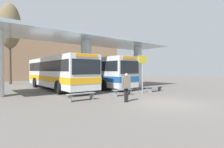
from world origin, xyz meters
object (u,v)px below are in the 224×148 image
Objects in this scene: waiting_bench_mid_platform at (123,91)px; pedestrian_waiting at (126,85)px; transit_bus_center_bay at (93,71)px; waiting_bench_far_platform at (155,88)px; waiting_bench_near_pillar at (81,95)px; transit_bus_left_bay at (57,72)px; poplar_tree_behind_left at (10,26)px; info_sign_platform at (142,67)px.

pedestrian_waiting is at bearing -127.97° from waiting_bench_mid_platform.
transit_bus_center_bay is 7.37m from waiting_bench_far_platform.
waiting_bench_near_pillar is 2.90m from pedestrian_waiting.
poplar_tree_behind_left reaches higher than transit_bus_left_bay.
waiting_bench_far_platform is 1.01× the size of pedestrian_waiting.
waiting_bench_mid_platform is at bearing 59.41° from pedestrian_waiting.
waiting_bench_near_pillar is 3.49m from waiting_bench_mid_platform.
transit_bus_center_bay is 6.71× the size of pedestrian_waiting.
waiting_bench_far_platform is (6.06, -7.28, -1.42)m from transit_bus_left_bay.
poplar_tree_behind_left reaches higher than waiting_bench_far_platform.
pedestrian_waiting is (1.80, -2.17, 0.70)m from waiting_bench_near_pillar.
info_sign_platform is 0.28× the size of poplar_tree_behind_left.
pedestrian_waiting is (0.47, -9.45, -0.71)m from transit_bus_left_bay.
waiting_bench_near_pillar is at bearing 180.00° from waiting_bench_far_platform.
pedestrian_waiting is 0.16× the size of poplar_tree_behind_left.
transit_bus_center_bay is at bearing 52.59° from waiting_bench_near_pillar.
waiting_bench_near_pillar is 0.18× the size of poplar_tree_behind_left.
waiting_bench_far_platform is at bearing 104.98° from transit_bus_center_bay.
waiting_bench_far_platform is at bearing 130.70° from transit_bus_left_bay.
poplar_tree_behind_left is (-3.05, 19.51, 6.77)m from pedestrian_waiting.
poplar_tree_behind_left is (-6.54, 10.42, 6.06)m from transit_bus_center_bay.
pedestrian_waiting is 20.88m from poplar_tree_behind_left.
transit_bus_center_bay is 6.49× the size of waiting_bench_mid_platform.
waiting_bench_mid_platform is 2.94m from info_sign_platform.
transit_bus_left_bay is at bearing 79.61° from waiting_bench_near_pillar.
pedestrian_waiting is at bearing -158.83° from waiting_bench_far_platform.
poplar_tree_behind_left is at bearing 94.10° from waiting_bench_near_pillar.
transit_bus_center_bay is 9.77m from pedestrian_waiting.
transit_bus_center_bay reaches higher than waiting_bench_mid_platform.
waiting_bench_near_pillar is at bearing -85.90° from poplar_tree_behind_left.
pedestrian_waiting is at bearing 67.10° from transit_bus_center_bay.
waiting_bench_far_platform is at bearing -63.52° from poplar_tree_behind_left.
pedestrian_waiting is (-3.97, -2.22, -1.16)m from info_sign_platform.
waiting_bench_mid_platform is 0.57× the size of info_sign_platform.
poplar_tree_behind_left is (-8.64, 17.34, 7.47)m from waiting_bench_far_platform.
waiting_bench_far_platform is (7.40, 0.00, -0.01)m from waiting_bench_near_pillar.
poplar_tree_behind_left reaches higher than waiting_bench_near_pillar.
waiting_bench_near_pillar is at bearing 180.00° from waiting_bench_mid_platform.
waiting_bench_far_platform is (3.90, 0.00, -0.00)m from waiting_bench_mid_platform.
info_sign_platform is (-1.63, 0.05, 1.86)m from waiting_bench_far_platform.
poplar_tree_behind_left reaches higher than transit_bus_center_bay.
transit_bus_left_bay is 6.17× the size of waiting_bench_near_pillar.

